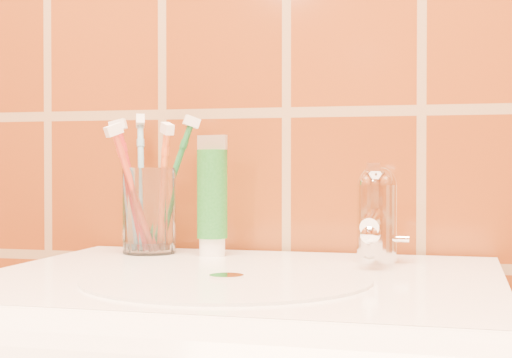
# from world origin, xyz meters

# --- Properties ---
(glass_tumbler) EXTENTS (0.09, 0.09, 0.12)m
(glass_tumbler) POSITION_xyz_m (-0.17, 1.12, 0.91)
(glass_tumbler) COLOR white
(glass_tumbler) RESTS_ON pedestal_sink
(toothpaste_tube) EXTENTS (0.04, 0.04, 0.16)m
(toothpaste_tube) POSITION_xyz_m (-0.08, 1.12, 0.92)
(toothpaste_tube) COLOR white
(toothpaste_tube) RESTS_ON pedestal_sink
(faucet) EXTENTS (0.05, 0.11, 0.12)m
(faucet) POSITION_xyz_m (0.14, 1.09, 0.91)
(faucet) COLOR white
(faucet) RESTS_ON pedestal_sink
(toothbrush_0) EXTENTS (0.10, 0.11, 0.19)m
(toothbrush_0) POSITION_xyz_m (-0.15, 1.11, 0.94)
(toothbrush_0) COLOR orange
(toothbrush_0) RESTS_ON glass_tumbler
(toothbrush_1) EXTENTS (0.14, 0.12, 0.20)m
(toothbrush_1) POSITION_xyz_m (-0.15, 1.14, 0.94)
(toothbrush_1) COLOR #1C6B33
(toothbrush_1) RESTS_ON glass_tumbler
(toothbrush_2) EXTENTS (0.10, 0.15, 0.21)m
(toothbrush_2) POSITION_xyz_m (-0.19, 1.14, 0.94)
(toothbrush_2) COLOR #74AFCF
(toothbrush_2) RESTS_ON glass_tumbler
(toothbrush_3) EXTENTS (0.13, 0.14, 0.19)m
(toothbrush_3) POSITION_xyz_m (-0.18, 1.09, 0.94)
(toothbrush_3) COLOR #B33D26
(toothbrush_3) RESTS_ON glass_tumbler
(toothbrush_4) EXTENTS (0.08, 0.07, 0.19)m
(toothbrush_4) POSITION_xyz_m (-0.19, 1.11, 0.94)
(toothbrush_4) COLOR #A62324
(toothbrush_4) RESTS_ON glass_tumbler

